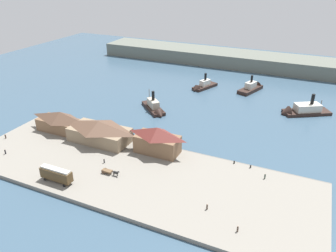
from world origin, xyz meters
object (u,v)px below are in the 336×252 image
at_px(mooring_post_center_west, 251,166).
at_px(ferry_mid_harbor, 203,86).
at_px(pedestrian_near_west_shed, 104,161).
at_px(ferry_departing_north, 301,111).
at_px(ferry_approaching_west, 252,87).
at_px(ferry_shed_east_terminal, 99,131).
at_px(street_tram, 56,174).
at_px(horse_cart, 110,171).
at_px(pedestrian_near_east_shed, 207,207).
at_px(ferry_moored_west, 155,108).
at_px(mooring_post_center_east, 234,162).
at_px(ferry_shed_central_terminal, 61,121).
at_px(pedestrian_at_waters_edge, 5,136).
at_px(pedestrian_by_tram, 5,152).
at_px(pedestrian_standing_center, 265,176).
at_px(ferry_shed_west_terminal, 157,140).
at_px(pedestrian_near_cart, 238,229).

distance_m(mooring_post_center_west, ferry_mid_harbor, 75.14).
xyz_separation_m(pedestrian_near_west_shed, ferry_departing_north, (53.08, 68.58, -0.38)).
distance_m(ferry_mid_harbor, ferry_approaching_west, 25.18).
distance_m(ferry_shed_east_terminal, street_tram, 25.51).
distance_m(horse_cart, pedestrian_near_east_shed, 31.35).
bearing_deg(ferry_moored_west, ferry_departing_north, 22.03).
relative_size(mooring_post_center_east, ferry_departing_north, 0.04).
xyz_separation_m(ferry_shed_central_terminal, pedestrian_at_waters_edge, (-14.68, -13.07, -3.19)).
xyz_separation_m(ferry_shed_central_terminal, pedestrian_by_tram, (-5.96, -20.86, -3.17)).
xyz_separation_m(mooring_post_center_east, mooring_post_center_west, (5.18, -0.33, 0.00)).
bearing_deg(ferry_shed_central_terminal, pedestrian_by_tram, -105.94).
xyz_separation_m(street_tram, pedestrian_at_waters_edge, (-34.85, 12.69, -1.78)).
relative_size(ferry_shed_east_terminal, pedestrian_standing_center, 12.71).
bearing_deg(ferry_shed_east_terminal, pedestrian_near_west_shed, -50.33).
height_order(ferry_shed_east_terminal, pedestrian_standing_center, ferry_shed_east_terminal).
distance_m(pedestrian_at_waters_edge, mooring_post_center_west, 85.78).
xyz_separation_m(ferry_shed_west_terminal, pedestrian_near_east_shed, (24.00, -20.28, -3.85)).
distance_m(mooring_post_center_east, mooring_post_center_west, 5.19).
relative_size(ferry_shed_central_terminal, ferry_approaching_west, 1.05).
bearing_deg(pedestrian_at_waters_edge, horse_cart, -4.02).
bearing_deg(mooring_post_center_east, ferry_approaching_west, 97.07).
distance_m(mooring_post_center_west, ferry_departing_north, 53.30).
distance_m(horse_cart, pedestrian_standing_center, 45.54).
distance_m(ferry_shed_east_terminal, ferry_moored_west, 34.20).
xyz_separation_m(mooring_post_center_east, ferry_mid_harbor, (-32.76, 64.53, -0.35)).
relative_size(pedestrian_by_tram, pedestrian_near_cart, 1.04).
bearing_deg(pedestrian_near_cart, mooring_post_center_east, 105.67).
bearing_deg(ferry_approaching_west, ferry_shed_west_terminal, -101.71).
bearing_deg(ferry_mid_harbor, street_tram, -96.72).
relative_size(pedestrian_near_east_shed, ferry_moored_west, 0.10).
distance_m(ferry_shed_central_terminal, pedestrian_standing_center, 74.33).
bearing_deg(ferry_shed_central_terminal, pedestrian_at_waters_edge, -138.30).
distance_m(ferry_shed_east_terminal, mooring_post_center_east, 47.24).
xyz_separation_m(ferry_shed_west_terminal, mooring_post_center_west, (30.14, 3.40, -4.17)).
bearing_deg(ferry_mid_harbor, ferry_departing_north, -14.58).
bearing_deg(ferry_shed_east_terminal, pedestrian_standing_center, 0.90).
distance_m(street_tram, horse_cart, 15.16).
distance_m(pedestrian_near_cart, pedestrian_near_west_shed, 46.78).
height_order(ferry_shed_east_terminal, pedestrian_by_tram, ferry_shed_east_terminal).
bearing_deg(ferry_shed_west_terminal, mooring_post_center_west, 6.44).
height_order(pedestrian_near_east_shed, ferry_departing_north, ferry_departing_north).
xyz_separation_m(pedestrian_near_cart, ferry_moored_west, (-50.06, 56.93, -0.47)).
bearing_deg(street_tram, horse_cart, 38.66).
height_order(mooring_post_center_east, ferry_moored_west, ferry_moored_west).
distance_m(horse_cart, pedestrian_by_tram, 38.16).
xyz_separation_m(ferry_shed_east_terminal, ferry_departing_north, (62.61, 57.10, -3.58)).
bearing_deg(pedestrian_near_cart, ferry_moored_west, 131.33).
xyz_separation_m(pedestrian_near_cart, ferry_approaching_west, (-17.04, 101.47, -0.51)).
bearing_deg(mooring_post_center_east, ferry_mid_harbor, 116.92).
relative_size(pedestrian_near_east_shed, mooring_post_center_west, 1.89).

